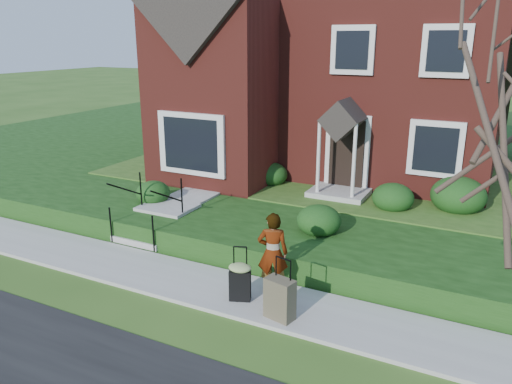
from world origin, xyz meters
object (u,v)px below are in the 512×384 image
Objects in this scene: woman at (273,253)px; suitcase_black at (240,280)px; suitcase_olive at (280,299)px; front_steps at (157,219)px.

woman is 1.52× the size of suitcase_black.
suitcase_olive is (0.54, -0.86, -0.44)m from woman.
suitcase_olive is (0.95, -0.26, -0.04)m from suitcase_black.
suitcase_black is 0.99m from suitcase_olive.
suitcase_olive is at bearing -27.29° from front_steps.
front_steps is at bearing -40.74° from woman.
woman reaches higher than suitcase_black.
front_steps reaches higher than suitcase_black.
woman is 1.11m from suitcase_olive.
front_steps is 1.86× the size of suitcase_black.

